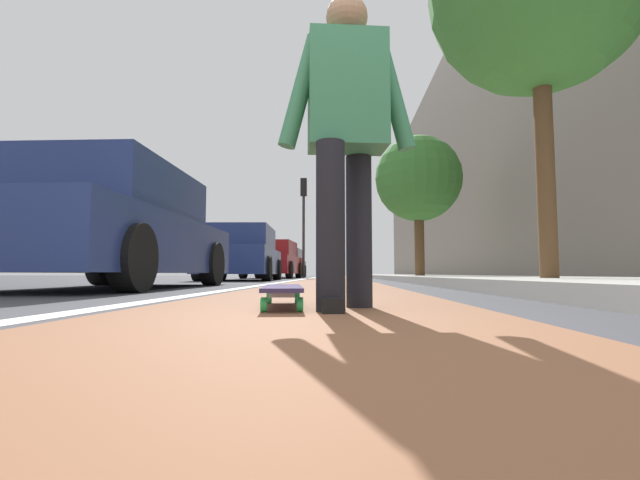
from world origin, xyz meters
TOP-DOWN VIEW (x-y plane):
  - ground_plane at (10.00, 0.00)m, footprint 80.00×80.00m
  - bike_lane_paint at (24.00, 0.00)m, footprint 56.00×1.82m
  - lane_stripe_white at (20.00, 1.06)m, footprint 52.00×0.16m
  - sidewalk_curb at (18.00, -3.07)m, footprint 52.00×3.20m
  - building_facade at (22.00, -6.04)m, footprint 40.00×1.20m
  - skateboard at (1.30, 0.14)m, footprint 0.86×0.30m
  - skater_person at (1.15, -0.21)m, footprint 0.48×0.72m
  - parked_car_near at (4.34, 2.68)m, footprint 4.30×1.97m
  - parked_car_mid at (11.10, 2.55)m, footprint 4.20×2.05m
  - parked_car_far at (16.85, 2.57)m, footprint 4.11×2.15m
  - parked_car_end at (22.63, 2.73)m, footprint 4.28×1.97m
  - traffic_light at (18.76, 1.46)m, footprint 0.33×0.28m
  - street_tree_mid at (12.83, -2.67)m, footprint 2.71×2.71m

SIDE VIEW (x-z plane):
  - ground_plane at x=10.00m, z-range 0.00..0.00m
  - bike_lane_paint at x=24.00m, z-range 0.00..0.00m
  - lane_stripe_white at x=20.00m, z-range 0.00..0.01m
  - sidewalk_curb at x=18.00m, z-range 0.00..0.13m
  - skateboard at x=1.30m, z-range 0.04..0.15m
  - parked_car_mid at x=11.10m, z-range -0.03..1.44m
  - parked_car_far at x=16.85m, z-range -0.03..1.47m
  - parked_car_near at x=4.34m, z-range -0.02..1.47m
  - parked_car_end at x=22.63m, z-range -0.02..1.47m
  - skater_person at x=1.15m, z-range 0.12..1.76m
  - traffic_light at x=18.76m, z-range 0.85..5.37m
  - street_tree_mid at x=12.83m, z-range 0.89..5.44m
  - building_facade at x=22.00m, z-range 0.00..11.22m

